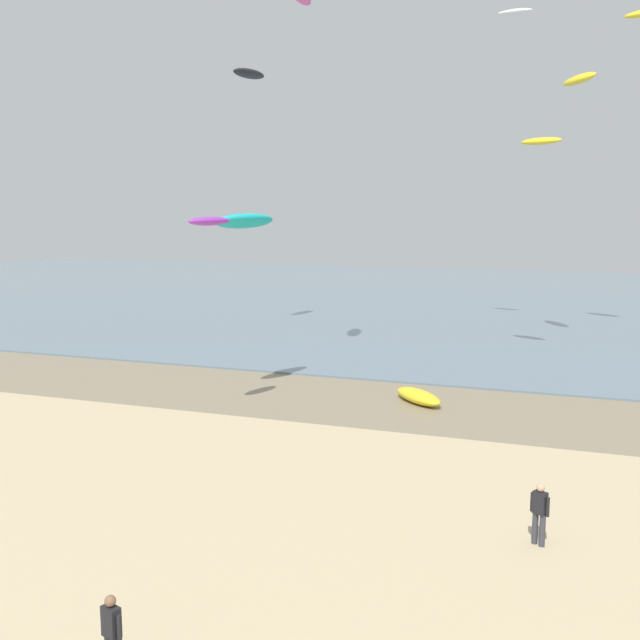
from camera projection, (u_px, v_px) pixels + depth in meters
wet_sand_strip at (438, 408)px, 32.80m from camera, size 120.00×8.10×0.01m
sea at (511, 301)px, 69.26m from camera, size 160.00×70.00×0.10m
person_nearest_camera at (112, 634)px, 13.89m from camera, size 0.54×0.32×1.71m
person_by_waterline at (539, 512)px, 19.44m from camera, size 0.50×0.37×1.71m
grounded_kite at (418, 396)px, 33.66m from camera, size 2.96×2.86×0.61m
kite_aloft_1 at (210, 221)px, 29.20m from camera, size 1.39×2.30×0.42m
kite_aloft_2 at (249, 74)px, 47.46m from camera, size 1.71×3.22×0.71m
kite_aloft_3 at (515, 12)px, 46.63m from camera, size 2.30×1.10×0.39m
kite_aloft_4 at (541, 141)px, 39.90m from camera, size 2.54×1.83×0.53m
kite_aloft_5 at (244, 221)px, 32.93m from camera, size 2.44×3.63×0.97m
kite_aloft_10 at (579, 79)px, 42.65m from camera, size 2.62×3.31×0.91m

